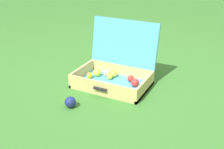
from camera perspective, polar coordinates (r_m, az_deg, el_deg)
The scene contains 3 objects.
ground_plane at distance 2.36m, azimuth 0.89°, elevation -2.68°, with size 16.00×16.00×0.00m, color #336B28.
open_suitcase at distance 2.41m, azimuth 0.63°, elevation 0.86°, with size 0.60×0.50×0.51m.
stray_ball_on_grass at distance 2.10m, azimuth -8.30°, elevation -5.48°, with size 0.08×0.08×0.08m, color navy.
Camera 1 is at (0.90, -1.89, 1.09)m, focal length 45.85 mm.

